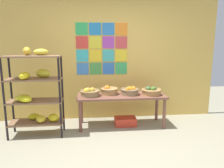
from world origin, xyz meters
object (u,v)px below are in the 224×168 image
object	(u,v)px
fruit_basket_left	(109,91)
fruit_basket_back_left	(151,91)
fruit_basket_right	(130,91)
fruit_basket_back_right	(90,92)
produce_crate_under_table	(125,121)
display_table	(121,99)
banana_shelf_unit	(35,90)

from	to	relation	value
fruit_basket_left	fruit_basket_back_left	size ratio (longest dim) A/B	0.89
fruit_basket_back_left	fruit_basket_right	bearing A→B (deg)	174.21
fruit_basket_left	fruit_basket_back_right	world-z (taller)	fruit_basket_back_right
fruit_basket_back_left	fruit_basket_back_right	distance (m)	1.22
fruit_basket_back_right	produce_crate_under_table	size ratio (longest dim) A/B	0.90
fruit_basket_back_left	fruit_basket_left	bearing A→B (deg)	171.33
fruit_basket_right	fruit_basket_back_right	xyz separation A→B (m)	(-0.79, -0.04, -0.00)
display_table	fruit_basket_back_left	xyz separation A→B (m)	(0.60, -0.04, 0.15)
fruit_basket_right	produce_crate_under_table	xyz separation A→B (m)	(-0.09, 0.00, -0.63)
banana_shelf_unit	fruit_basket_back_right	world-z (taller)	banana_shelf_unit
banana_shelf_unit	fruit_basket_back_left	size ratio (longest dim) A/B	4.07
fruit_basket_right	fruit_basket_back_left	bearing A→B (deg)	-5.79
fruit_basket_back_left	fruit_basket_back_right	xyz separation A→B (m)	(-1.22, 0.01, 0.00)
display_table	fruit_basket_right	bearing A→B (deg)	2.32
display_table	fruit_basket_left	xyz separation A→B (m)	(-0.24, 0.09, 0.15)
fruit_basket_right	produce_crate_under_table	world-z (taller)	fruit_basket_right
fruit_basket_back_left	produce_crate_under_table	xyz separation A→B (m)	(-0.51, 0.04, -0.63)
fruit_basket_left	fruit_basket_back_left	distance (m)	0.84
display_table	fruit_basket_left	bearing A→B (deg)	159.06
display_table	produce_crate_under_table	world-z (taller)	display_table
fruit_basket_back_right	produce_crate_under_table	distance (m)	0.95
fruit_basket_back_left	fruit_basket_back_right	size ratio (longest dim) A/B	1.01
banana_shelf_unit	fruit_basket_left	world-z (taller)	banana_shelf_unit
fruit_basket_back_left	produce_crate_under_table	world-z (taller)	fruit_basket_back_left
banana_shelf_unit	fruit_basket_right	size ratio (longest dim) A/B	4.38
display_table	fruit_basket_back_right	xyz separation A→B (m)	(-0.62, -0.03, 0.15)
fruit_basket_back_left	fruit_basket_back_right	world-z (taller)	fruit_basket_back_right
banana_shelf_unit	produce_crate_under_table	size ratio (longest dim) A/B	3.73
banana_shelf_unit	fruit_basket_back_left	distance (m)	2.19
fruit_basket_back_left	produce_crate_under_table	size ratio (longest dim) A/B	0.92
banana_shelf_unit	fruit_basket_right	bearing A→B (deg)	9.32
produce_crate_under_table	display_table	bearing A→B (deg)	-174.49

